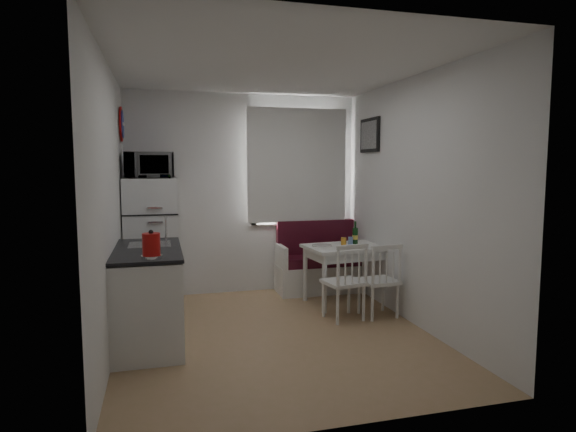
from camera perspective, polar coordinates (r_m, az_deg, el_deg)
name	(u,v)px	position (r m, az deg, el deg)	size (l,w,h in m)	color
floor	(275,335)	(4.91, -1.51, -13.93)	(3.00, 3.50, 0.02)	tan
ceiling	(275,66)	(4.71, -1.60, 17.34)	(3.00, 3.50, 0.02)	white
wall_back	(244,194)	(6.34, -5.22, 2.60)	(3.00, 0.02, 2.60)	white
wall_front	(341,227)	(2.97, 6.30, -1.28)	(3.00, 0.02, 2.60)	white
wall_left	(110,208)	(4.53, -20.35, 0.89)	(0.02, 3.50, 2.60)	white
wall_right	(415,202)	(5.19, 14.79, 1.67)	(0.02, 3.50, 2.60)	white
window	(296,169)	(6.46, 0.96, 5.56)	(1.22, 0.06, 1.47)	white
curtain	(298,165)	(6.39, 1.14, 6.01)	(1.35, 0.02, 1.50)	white
kitchen_counter	(149,295)	(4.81, -16.20, -8.93)	(0.62, 1.32, 1.16)	white
wall_sign	(122,124)	(5.97, -19.05, 10.25)	(0.40, 0.40, 0.03)	navy
picture_frame	(370,135)	(6.15, 9.64, 9.42)	(0.04, 0.52, 0.42)	black
bench	(325,268)	(6.51, 4.40, -6.11)	(1.31, 0.50, 0.94)	white
dining_table	(346,252)	(5.88, 6.87, -4.27)	(1.01, 0.76, 0.71)	white
chair_left	(347,274)	(5.21, 6.98, -6.79)	(0.45, 0.44, 0.46)	white
chair_right	(382,273)	(5.38, 11.06, -6.61)	(0.42, 0.40, 0.44)	white
fridge	(152,242)	(5.96, -15.85, -3.01)	(0.61, 0.61, 1.53)	white
microwave	(149,165)	(5.84, -16.11, 5.81)	(0.55, 0.37, 0.30)	white
kettle	(151,245)	(4.17, -15.89, -3.31)	(0.18, 0.18, 0.23)	red
wine_bottle	(355,233)	(6.00, 7.97, -1.95)	(0.07, 0.07, 0.28)	#143F18
drinking_glass_orange	(344,242)	(5.79, 6.61, -3.08)	(0.06, 0.06, 0.11)	orange
drinking_glass_blue	(351,241)	(5.93, 7.43, -2.93)	(0.06, 0.06, 0.10)	#6E8BBB
plate	(322,246)	(5.78, 4.04, -3.53)	(0.24, 0.24, 0.02)	white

